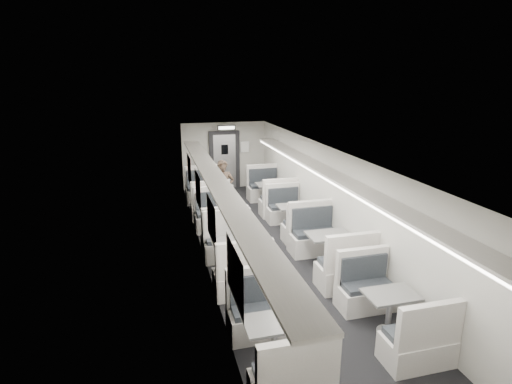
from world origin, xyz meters
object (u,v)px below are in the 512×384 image
booth_left_a (206,198)px  booth_left_c (234,257)px  booth_right_b (293,218)px  vestibule_door (225,160)px  booth_left_b (220,227)px  passenger (223,190)px  booth_right_d (389,313)px  exit_sign (226,128)px  booth_left_d (274,343)px  booth_right_a (271,195)px  booth_right_c (328,251)px

booth_left_a → booth_left_c: (0.00, -4.28, -0.01)m
booth_left_a → booth_left_c: size_ratio=1.03×
booth_right_b → booth_left_c: bearing=-135.0°
booth_right_b → vestibule_door: 4.74m
booth_left_b → passenger: passenger is taller
booth_right_b → passenger: (-1.60, 1.46, 0.49)m
booth_left_a → booth_right_d: (2.00, -6.83, -0.04)m
booth_left_b → exit_sign: bearing=77.0°
booth_left_b → exit_sign: (1.00, 4.32, 1.89)m
booth_left_d → passenger: bearing=86.3°
booth_right_d → passenger: bearing=104.9°
passenger → vestibule_door: (0.60, 3.12, 0.19)m
booth_left_b → booth_right_a: (2.00, 2.31, 0.00)m
booth_left_a → booth_left_b: size_ratio=1.02×
booth_left_a → vestibule_door: vestibule_door is taller
booth_left_b → booth_right_b: size_ratio=1.08×
booth_left_a → vestibule_door: size_ratio=1.06×
booth_left_b → booth_right_a: bearing=49.1°
booth_right_b → booth_right_d: (0.00, -4.55, -0.00)m
booth_left_b → vestibule_door: bearing=78.3°
passenger → vestibule_door: size_ratio=0.81×
booth_right_b → passenger: bearing=137.5°
booth_left_a → booth_right_b: size_ratio=1.11×
booth_right_b → exit_sign: (-1.00, 4.10, 1.92)m
exit_sign → booth_left_b: bearing=-103.0°
booth_right_b → booth_left_a: bearing=131.2°
exit_sign → booth_left_a: bearing=-118.9°
booth_left_d → booth_left_c: bearing=90.0°
booth_right_b → vestibule_door: bearing=102.3°
booth_left_c → booth_right_b: size_ratio=1.08×
booth_left_a → passenger: (0.40, -0.82, 0.45)m
booth_left_d → vestibule_door: 9.49m
booth_left_c → booth_right_c: bearing=-6.9°
booth_left_b → booth_right_c: 2.84m
booth_left_d → booth_right_c: (2.00, 2.58, 0.03)m
booth_left_b → passenger: (0.40, 1.69, 0.46)m
booth_right_a → passenger: bearing=-158.9°
booth_left_b → booth_left_c: (0.00, -1.78, -0.00)m
booth_left_b → booth_left_c: size_ratio=1.00×
booth_left_c → booth_left_a: bearing=90.0°
booth_left_a → booth_right_a: bearing=-5.8°
vestibule_door → booth_right_c: bearing=-81.7°
booth_right_c → booth_right_b: bearing=90.0°
booth_right_d → exit_sign: 8.92m
booth_left_d → exit_sign: exit_sign is taller
booth_left_d → booth_right_b: 5.23m
booth_left_b → booth_right_b: 2.01m
booth_left_d → passenger: 6.32m
passenger → booth_left_c: bearing=-88.1°
booth_right_b → booth_right_a: bearing=90.0°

